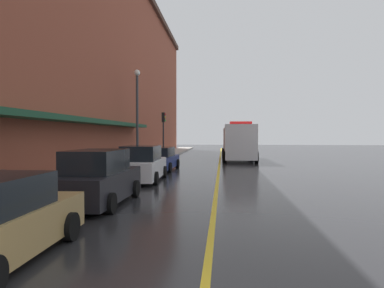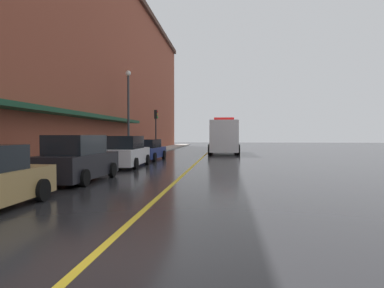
# 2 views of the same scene
# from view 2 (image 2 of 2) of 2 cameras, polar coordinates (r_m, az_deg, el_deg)

# --- Properties ---
(ground_plane) EXTENTS (112.00, 112.00, 0.00)m
(ground_plane) POSITION_cam_2_polar(r_m,az_deg,el_deg) (29.90, 1.93, -2.08)
(ground_plane) COLOR #232326
(sidewalk_left) EXTENTS (2.40, 70.00, 0.15)m
(sidewalk_left) POSITION_cam_2_polar(r_m,az_deg,el_deg) (30.95, -9.60, -1.84)
(sidewalk_left) COLOR #ADA8A0
(sidewalk_left) RESTS_ON ground
(lane_center_stripe) EXTENTS (0.16, 70.00, 0.01)m
(lane_center_stripe) POSITION_cam_2_polar(r_m,az_deg,el_deg) (29.90, 1.93, -2.07)
(lane_center_stripe) COLOR gold
(lane_center_stripe) RESTS_ON ground
(brick_building_left) EXTENTS (14.66, 64.00, 16.87)m
(brick_building_left) POSITION_cam_2_polar(r_m,az_deg,el_deg) (33.66, -23.63, 12.64)
(brick_building_left) COLOR brown
(brick_building_left) RESTS_ON ground
(parked_car_1) EXTENTS (2.02, 4.75, 1.87)m
(parked_car_1) POSITION_cam_2_polar(r_m,az_deg,el_deg) (14.64, -18.39, -2.51)
(parked_car_1) COLOR black
(parked_car_1) RESTS_ON ground
(parked_car_2) EXTENTS (2.16, 4.92, 1.82)m
(parked_car_2) POSITION_cam_2_polar(r_m,az_deg,el_deg) (20.45, -10.93, -1.39)
(parked_car_2) COLOR silver
(parked_car_2) RESTS_ON ground
(parked_car_3) EXTENTS (2.14, 4.94, 1.55)m
(parked_car_3) POSITION_cam_2_polar(r_m,az_deg,el_deg) (25.88, -7.40, -1.02)
(parked_car_3) COLOR navy
(parked_car_3) RESTS_ON ground
(box_truck) EXTENTS (3.04, 8.92, 3.47)m
(box_truck) POSITION_cam_2_polar(r_m,az_deg,el_deg) (34.86, 5.29, 1.15)
(box_truck) COLOR silver
(box_truck) RESTS_ON ground
(street_lamp_left) EXTENTS (0.44, 0.44, 6.94)m
(street_lamp_left) POSITION_cam_2_polar(r_m,az_deg,el_deg) (28.50, -10.52, 6.57)
(street_lamp_left) COLOR #33383D
(street_lamp_left) RESTS_ON sidewalk_left
(traffic_light_near) EXTENTS (0.38, 0.36, 4.30)m
(traffic_light_near) POSITION_cam_2_polar(r_m,az_deg,el_deg) (35.68, -6.01, 3.57)
(traffic_light_near) COLOR #232326
(traffic_light_near) RESTS_ON sidewalk_left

